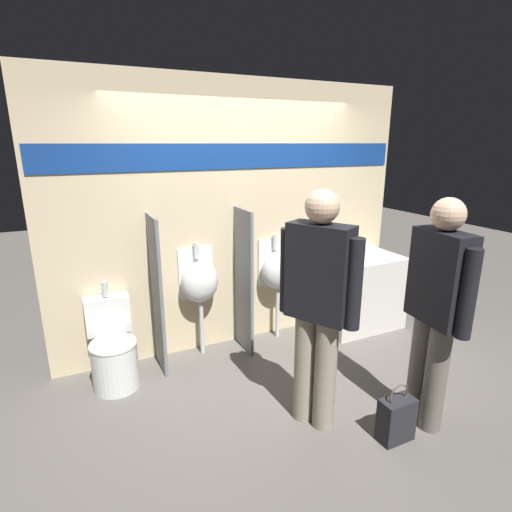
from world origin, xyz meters
The scene contains 13 objects.
ground_plane centered at (0.00, 0.00, 0.00)m, with size 16.00×16.00×0.00m, color #5B5651.
display_wall centered at (0.00, 0.60, 1.36)m, with size 3.78×0.07×2.70m.
sink_counter centered at (1.38, 0.27, 0.42)m, with size 0.92×0.59×0.84m.
sink_basin centered at (1.33, 0.33, 0.91)m, with size 0.37×0.37×0.27m.
cell_phone centered at (1.11, 0.15, 0.85)m, with size 0.07×0.14×0.01m.
divider_near_counter centered at (-0.92, 0.36, 0.74)m, with size 0.03×0.41×1.48m.
divider_mid centered at (-0.05, 0.36, 0.74)m, with size 0.03×0.41×1.48m.
urinal_near_counter centered at (-0.48, 0.45, 0.77)m, with size 0.37×0.26×1.15m.
urinal_far centered at (0.39, 0.45, 0.77)m, with size 0.37×0.26×1.15m.
toilet centered at (-1.35, 0.26, 0.31)m, with size 0.41×0.57×0.90m.
person_in_vest centered at (-0.03, -0.93, 0.99)m, with size 0.39×0.56×1.80m.
person_with_lanyard centered at (0.74, -1.29, 0.96)m, with size 0.24×0.61×1.74m.
shopping_bag centered at (0.40, -1.36, 0.17)m, with size 0.26×0.14×0.45m.
Camera 1 is at (-1.56, -3.14, 2.09)m, focal length 28.00 mm.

